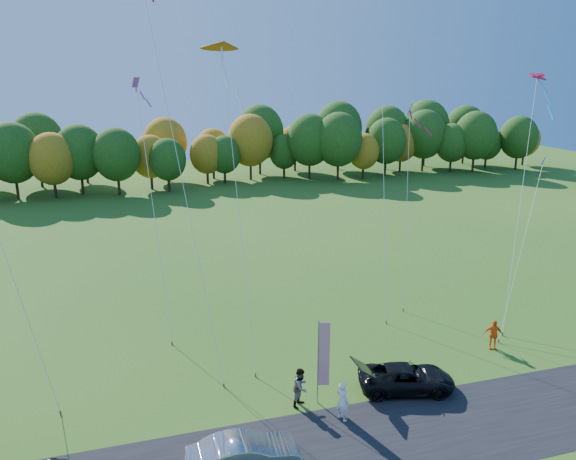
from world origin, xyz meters
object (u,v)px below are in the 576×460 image
object	(u,v)px
black_suv	(407,378)
person_east	(493,334)
feather_flag	(323,353)
silver_sedan	(244,455)

from	to	relation	value
black_suv	person_east	xyz separation A→B (m)	(6.95, 2.54, 0.22)
feather_flag	black_suv	bearing A→B (deg)	-1.81
person_east	feather_flag	world-z (taller)	feather_flag
person_east	feather_flag	size ratio (longest dim) A/B	0.41
person_east	feather_flag	xyz separation A→B (m)	(-11.44, -2.40, 1.80)
person_east	black_suv	bearing A→B (deg)	-131.91
silver_sedan	black_suv	bearing A→B (deg)	-68.55
silver_sedan	feather_flag	size ratio (longest dim) A/B	1.04
black_suv	person_east	bearing A→B (deg)	-55.57
silver_sedan	person_east	size ratio (longest dim) A/B	2.57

